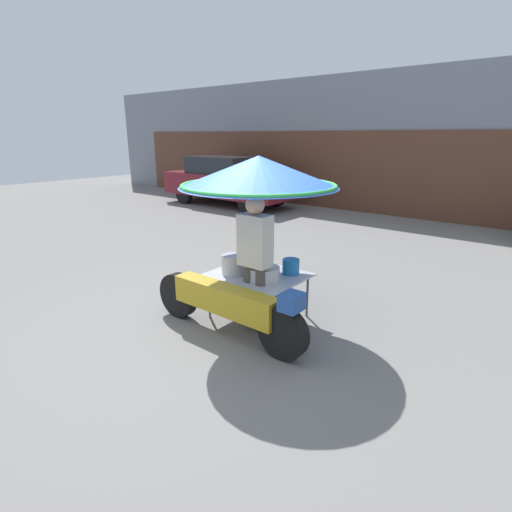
{
  "coord_description": "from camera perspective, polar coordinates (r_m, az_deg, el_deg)",
  "views": [
    {
      "loc": [
        3.18,
        -3.15,
        2.27
      ],
      "look_at": [
        0.22,
        0.53,
        0.84
      ],
      "focal_mm": 28.0,
      "sensor_mm": 36.0,
      "label": 1
    }
  ],
  "objects": [
    {
      "name": "vendor_person",
      "position": [
        4.64,
        -0.13,
        -0.09
      ],
      "size": [
        0.38,
        0.22,
        1.63
      ],
      "color": "#4C473D",
      "rests_on": "ground"
    },
    {
      "name": "vendor_motorcycle_cart",
      "position": [
        4.75,
        -0.11,
        8.53
      ],
      "size": [
        2.23,
        1.9,
        2.05
      ],
      "color": "black",
      "rests_on": "ground"
    },
    {
      "name": "parked_car",
      "position": [
        13.61,
        -4.04,
        10.73
      ],
      "size": [
        4.6,
        1.75,
        1.6
      ],
      "color": "black",
      "rests_on": "ground"
    },
    {
      "name": "shopfront_building",
      "position": [
        12.96,
        25.44,
        14.13
      ],
      "size": [
        28.0,
        2.06,
        4.03
      ],
      "color": "gray",
      "rests_on": "ground"
    },
    {
      "name": "potted_plant",
      "position": [
        16.38,
        -9.54,
        10.49
      ],
      "size": [
        0.65,
        0.65,
        0.88
      ],
      "color": "#2D2D33",
      "rests_on": "ground"
    },
    {
      "name": "ground_plane",
      "position": [
        5.02,
        -5.86,
        -10.15
      ],
      "size": [
        36.0,
        36.0,
        0.0
      ],
      "primitive_type": "plane",
      "color": "slate"
    }
  ]
}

